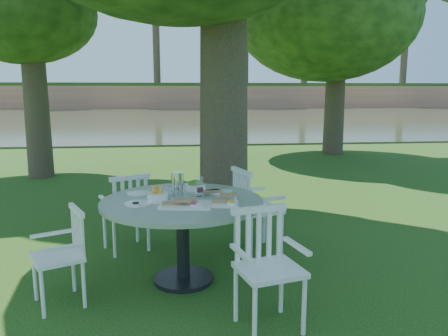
% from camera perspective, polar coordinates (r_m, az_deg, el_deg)
% --- Properties ---
extents(ground, '(140.00, 140.00, 0.00)m').
position_cam_1_polar(ground, '(5.29, 0.25, -9.48)').
color(ground, '#14360B').
rests_on(ground, ground).
extents(table, '(1.48, 1.48, 0.79)m').
position_cam_1_polar(table, '(4.05, -5.45, -6.06)').
color(table, black).
rests_on(table, ground).
extents(chair_ne, '(0.56, 0.58, 0.94)m').
position_cam_1_polar(chair_ne, '(4.80, 3.48, -4.68)').
color(chair_ne, white).
rests_on(chair_ne, ground).
extents(chair_nw, '(0.58, 0.57, 0.88)m').
position_cam_1_polar(chair_nw, '(4.91, -12.44, -4.97)').
color(chair_nw, white).
rests_on(chair_nw, ground).
extents(chair_sw, '(0.52, 0.53, 0.81)m').
position_cam_1_polar(chair_sw, '(3.93, -19.84, -9.84)').
color(chair_sw, white).
rests_on(chair_sw, ground).
extents(chair_se, '(0.54, 0.52, 0.90)m').
position_cam_1_polar(chair_se, '(3.39, 5.30, -11.55)').
color(chair_se, white).
rests_on(chair_se, ground).
extents(tableware, '(1.03, 0.85, 0.23)m').
position_cam_1_polar(tableware, '(4.07, -5.42, -3.33)').
color(tableware, white).
rests_on(tableware, table).
extents(river, '(100.00, 28.00, 0.12)m').
position_cam_1_polar(river, '(28.02, -5.30, 6.42)').
color(river, '#31361F').
rests_on(river, ground).
extents(far_bank, '(100.00, 18.00, 15.20)m').
position_cam_1_polar(far_bank, '(46.40, -5.61, 16.82)').
color(far_bank, '#A6674D').
rests_on(far_bank, ground).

